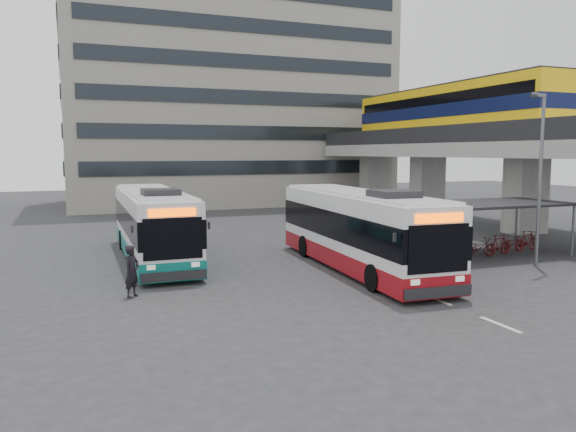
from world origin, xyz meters
name	(u,v)px	position (x,y,z in m)	size (l,w,h in m)	color
ground	(330,286)	(0.00, 0.00, 0.00)	(120.00, 120.00, 0.00)	#28282B
viaduct	(463,133)	(17.00, 13.99, 6.23)	(8.00, 32.00, 9.68)	gray
bike_shelter	(465,229)	(8.47, 3.00, 1.30)	(10.00, 4.00, 2.54)	#595B60
office_block	(226,74)	(6.00, 36.00, 12.50)	(30.00, 15.00, 25.00)	gray
road_markings	(436,299)	(2.50, -3.00, 0.01)	(0.15, 7.60, 0.01)	beige
bus_main	(358,230)	(2.48, 2.41, 1.63)	(3.24, 12.03, 3.52)	white
bus_teal	(153,225)	(-5.27, 7.83, 1.59)	(2.70, 11.62, 3.42)	white
pedestrian	(132,271)	(-6.94, 1.06, 0.89)	(0.65, 0.43, 1.79)	black
lamp_post	(540,169)	(9.75, -0.07, 4.19)	(1.23, 0.62, 7.35)	#595B60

